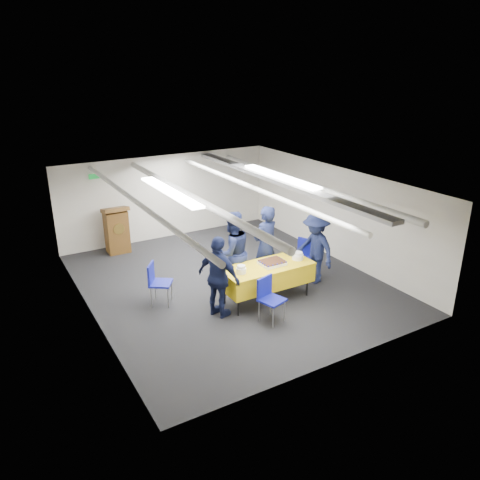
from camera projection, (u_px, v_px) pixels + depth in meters
name	position (u px, v px, depth m)	size (l,w,h in m)	color
ground	(229.00, 282.00, 10.47)	(7.00, 7.00, 0.00)	black
room_shell	(223.00, 199.00, 10.20)	(6.00, 7.00, 2.30)	beige
serving_table	(267.00, 275.00, 9.52)	(1.91, 0.80, 0.77)	black
sheet_cake	(272.00, 263.00, 9.48)	(0.50, 0.39, 0.09)	white
plate_stack_left	(241.00, 270.00, 9.08)	(0.20, 0.20, 0.16)	white
plate_stack_right	(298.00, 256.00, 9.73)	(0.24, 0.24, 0.16)	white
podium	(117.00, 229.00, 11.96)	(0.62, 0.53, 1.25)	brown
chair_near	(269.00, 295.00, 8.77)	(0.52, 0.52, 0.87)	gray
chair_right	(303.00, 254.00, 10.66)	(0.56, 0.56, 0.87)	gray
chair_left	(157.00, 279.00, 9.39)	(0.58, 0.58, 0.87)	gray
sailor_a	(265.00, 246.00, 10.08)	(0.66, 0.43, 1.80)	black
sailor_b	(232.00, 253.00, 9.76)	(0.87, 0.68, 1.79)	black
sailor_c	(219.00, 277.00, 8.83)	(0.95, 0.40, 1.62)	black
sailor_d	(315.00, 248.00, 10.25)	(1.03, 0.59, 1.60)	black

